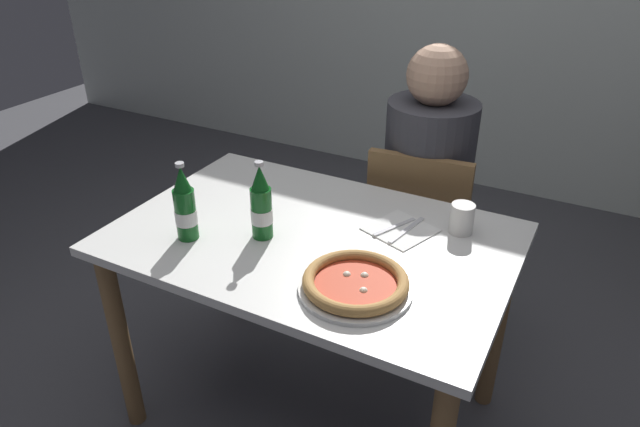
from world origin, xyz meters
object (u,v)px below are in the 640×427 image
(chair_behind_table, at_px, (420,232))
(beer_bottle_left, at_px, (185,207))
(dining_table_main, at_px, (313,266))
(beer_bottle_center, at_px, (261,206))
(paper_cup, at_px, (462,219))
(diner_seated, at_px, (424,203))
(pizza_margherita_near, at_px, (356,283))
(napkin_with_cutlery, at_px, (401,229))

(chair_behind_table, height_order, beer_bottle_left, beer_bottle_left)
(dining_table_main, distance_m, beer_bottle_center, 0.27)
(dining_table_main, xyz_separation_m, paper_cup, (0.39, 0.23, 0.16))
(dining_table_main, bearing_deg, beer_bottle_center, -149.53)
(chair_behind_table, distance_m, beer_bottle_center, 0.83)
(dining_table_main, distance_m, diner_seated, 0.68)
(diner_seated, xyz_separation_m, pizza_margherita_near, (0.09, -0.85, 0.19))
(diner_seated, distance_m, pizza_margherita_near, 0.88)
(chair_behind_table, bearing_deg, beer_bottle_left, 53.31)
(beer_bottle_left, distance_m, beer_bottle_center, 0.22)
(beer_bottle_left, xyz_separation_m, beer_bottle_center, (0.19, 0.11, 0.00))
(dining_table_main, height_order, paper_cup, paper_cup)
(beer_bottle_center, relative_size, napkin_with_cutlery, 1.07)
(paper_cup, bearing_deg, diner_seated, 119.92)
(diner_seated, bearing_deg, napkin_with_cutlery, -80.81)
(diner_seated, height_order, beer_bottle_left, diner_seated)
(diner_seated, relative_size, beer_bottle_center, 4.89)
(pizza_margherita_near, distance_m, paper_cup, 0.45)
(beer_bottle_center, xyz_separation_m, napkin_with_cutlery, (0.36, 0.23, -0.10))
(napkin_with_cutlery, bearing_deg, paper_cup, 24.88)
(dining_table_main, bearing_deg, pizza_margherita_near, -39.34)
(pizza_margherita_near, xyz_separation_m, napkin_with_cutlery, (-0.01, 0.34, -0.02))
(beer_bottle_center, height_order, paper_cup, beer_bottle_center)
(paper_cup, bearing_deg, chair_behind_table, 122.31)
(napkin_with_cutlery, bearing_deg, diner_seated, 99.19)
(napkin_with_cutlery, xyz_separation_m, paper_cup, (0.17, 0.08, 0.04))
(napkin_with_cutlery, height_order, paper_cup, paper_cup)
(pizza_margherita_near, height_order, beer_bottle_center, beer_bottle_center)
(diner_seated, bearing_deg, dining_table_main, -102.50)
(chair_behind_table, height_order, diner_seated, diner_seated)
(beer_bottle_left, bearing_deg, diner_seated, 61.00)
(beer_bottle_left, xyz_separation_m, napkin_with_cutlery, (0.55, 0.34, -0.10))
(pizza_margherita_near, bearing_deg, chair_behind_table, 95.74)
(beer_bottle_center, bearing_deg, diner_seated, 69.45)
(pizza_margherita_near, relative_size, beer_bottle_left, 1.23)
(diner_seated, distance_m, beer_bottle_left, 1.01)
(beer_bottle_left, distance_m, napkin_with_cutlery, 0.66)
(dining_table_main, relative_size, paper_cup, 12.63)
(dining_table_main, bearing_deg, chair_behind_table, 75.88)
(chair_behind_table, distance_m, pizza_margherita_near, 0.86)
(beer_bottle_left, height_order, beer_bottle_center, same)
(beer_bottle_center, relative_size, paper_cup, 2.60)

